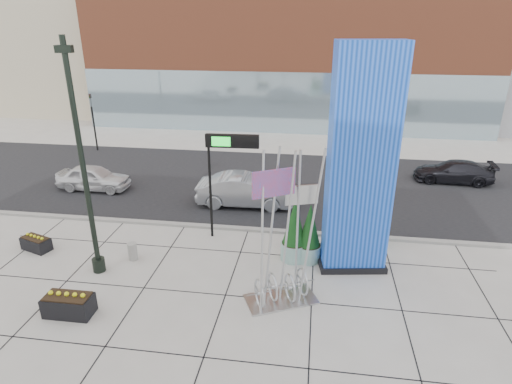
# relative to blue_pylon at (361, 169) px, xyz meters

# --- Properties ---
(ground) EXTENTS (160.00, 160.00, 0.00)m
(ground) POSITION_rel_blue_pylon_xyz_m (-5.48, -1.51, -4.06)
(ground) COLOR #9E9991
(ground) RESTS_ON ground
(street_asphalt) EXTENTS (80.00, 12.00, 0.02)m
(street_asphalt) POSITION_rel_blue_pylon_xyz_m (-5.48, 8.49, -4.05)
(street_asphalt) COLOR black
(street_asphalt) RESTS_ON ground
(curb_edge) EXTENTS (80.00, 0.30, 0.12)m
(curb_edge) POSITION_rel_blue_pylon_xyz_m (-5.48, 2.49, -4.00)
(curb_edge) COLOR gray
(curb_edge) RESTS_ON ground
(tower_podium) EXTENTS (34.00, 10.00, 11.00)m
(tower_podium) POSITION_rel_blue_pylon_xyz_m (-4.48, 25.49, 1.44)
(tower_podium) COLOR brown
(tower_podium) RESTS_ON ground
(tower_glass_front) EXTENTS (34.00, 0.60, 5.00)m
(tower_glass_front) POSITION_rel_blue_pylon_xyz_m (-4.48, 20.69, -1.56)
(tower_glass_front) COLOR #8CA5B2
(tower_glass_front) RESTS_ON ground
(blue_pylon) EXTENTS (2.66, 1.50, 8.39)m
(blue_pylon) POSITION_rel_blue_pylon_xyz_m (0.00, 0.00, 0.00)
(blue_pylon) COLOR #0B3DB2
(blue_pylon) RESTS_ON ground
(lamp_post) EXTENTS (0.56, 0.47, 8.55)m
(lamp_post) POSITION_rel_blue_pylon_xyz_m (-9.61, -1.66, -0.56)
(lamp_post) COLOR black
(lamp_post) RESTS_ON ground
(public_art_sculpture) EXTENTS (2.68, 2.10, 5.45)m
(public_art_sculpture) POSITION_rel_blue_pylon_xyz_m (-2.51, -2.51, -2.63)
(public_art_sculpture) COLOR #B8BBBD
(public_art_sculpture) RESTS_ON ground
(concrete_bollard) EXTENTS (0.37, 0.37, 0.72)m
(concrete_bollard) POSITION_rel_blue_pylon_xyz_m (-8.66, -0.67, -3.69)
(concrete_bollard) COLOR gray
(concrete_bollard) RESTS_ON ground
(overhead_street_sign) EXTENTS (2.20, 0.29, 4.67)m
(overhead_street_sign) POSITION_rel_blue_pylon_xyz_m (-5.19, 1.72, -0.05)
(overhead_street_sign) COLOR black
(overhead_street_sign) RESTS_ON ground
(round_planter_east) EXTENTS (1.02, 1.02, 2.56)m
(round_planter_east) POSITION_rel_blue_pylon_xyz_m (1.13, 2.09, -2.84)
(round_planter_east) COLOR #7EAAA3
(round_planter_east) RESTS_ON ground
(round_planter_mid) EXTENTS (1.03, 1.03, 2.58)m
(round_planter_mid) POSITION_rel_blue_pylon_xyz_m (-2.28, 0.29, -2.83)
(round_planter_mid) COLOR #7EAAA3
(round_planter_mid) RESTS_ON ground
(round_planter_west) EXTENTS (0.98, 0.98, 2.44)m
(round_planter_west) POSITION_rel_blue_pylon_xyz_m (-1.68, 0.29, -2.90)
(round_planter_west) COLOR #7EAAA3
(round_planter_west) RESTS_ON ground
(box_planter_north) EXTENTS (1.37, 0.98, 0.68)m
(box_planter_north) POSITION_rel_blue_pylon_xyz_m (-12.98, -0.51, -3.74)
(box_planter_north) COLOR black
(box_planter_north) RESTS_ON ground
(box_planter_south) EXTENTS (1.56, 0.79, 0.86)m
(box_planter_south) POSITION_rel_blue_pylon_xyz_m (-9.32, -4.24, -3.66)
(box_planter_south) COLOR black
(box_planter_south) RESTS_ON ground
(car_white_west) EXTENTS (4.07, 1.67, 1.38)m
(car_white_west) POSITION_rel_blue_pylon_xyz_m (-13.90, 6.25, -3.37)
(car_white_west) COLOR white
(car_white_west) RESTS_ON ground
(car_silver_mid) EXTENTS (4.97, 1.89, 1.62)m
(car_silver_mid) POSITION_rel_blue_pylon_xyz_m (-5.08, 5.27, -3.25)
(car_silver_mid) COLOR #93959A
(car_silver_mid) RESTS_ON ground
(car_dark_east) EXTENTS (4.52, 2.10, 1.28)m
(car_dark_east) POSITION_rel_blue_pylon_xyz_m (6.47, 10.36, -3.42)
(car_dark_east) COLOR black
(car_dark_east) RESTS_ON ground
(traffic_signal) EXTENTS (0.15, 0.18, 4.10)m
(traffic_signal) POSITION_rel_blue_pylon_xyz_m (-17.48, 13.49, -1.75)
(traffic_signal) COLOR black
(traffic_signal) RESTS_ON ground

